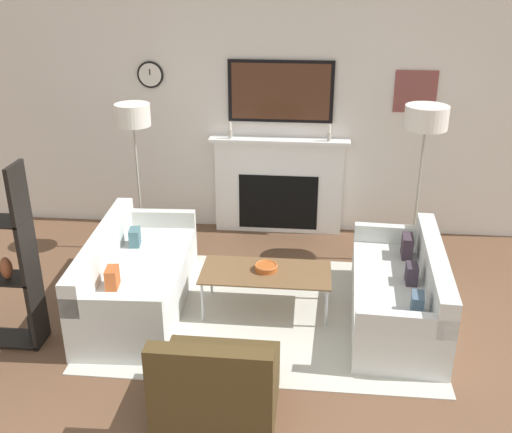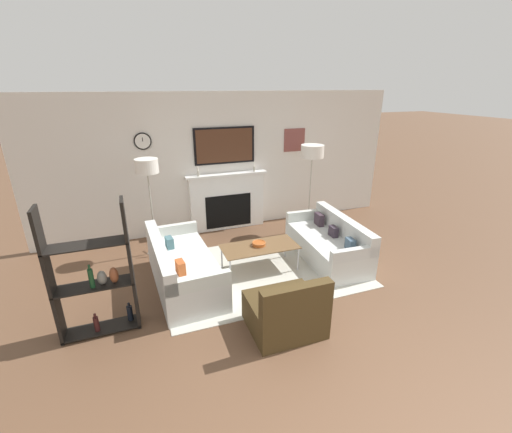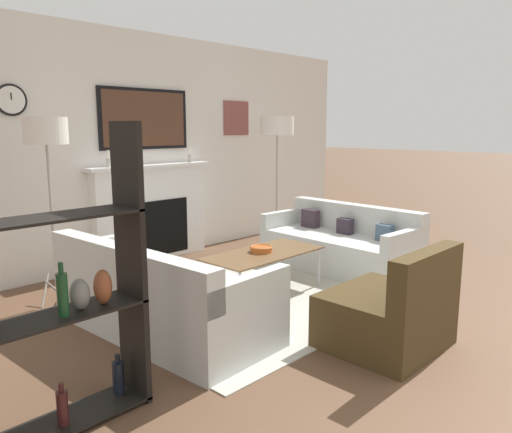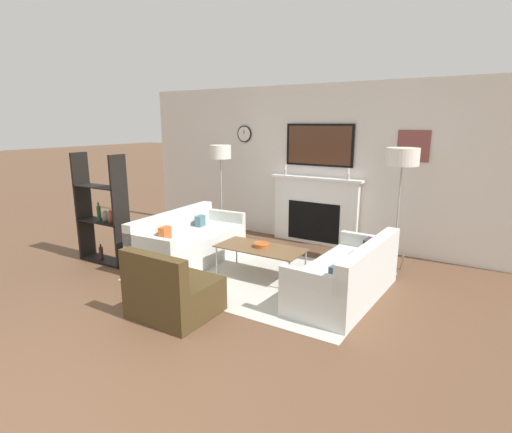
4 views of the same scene
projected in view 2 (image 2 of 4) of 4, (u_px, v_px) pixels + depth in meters
The scene contains 10 objects.
fireplace_wall at pixel (225, 169), 6.83m from camera, with size 7.29×0.28×2.70m.
area_rug at pixel (260, 270), 5.53m from camera, with size 3.10×2.19×0.01m.
couch_left at pixel (182, 269), 5.03m from camera, with size 0.92×1.91×0.75m.
couch_right at pixel (328, 244), 5.83m from camera, with size 0.86×1.80×0.72m.
armchair at pixel (286, 312), 4.10m from camera, with size 0.85×0.76×0.78m.
coffee_table at pixel (260, 248), 5.42m from camera, with size 1.21×0.57×0.42m.
decorative_bowl at pixel (259, 243), 5.43m from camera, with size 0.22×0.22×0.06m.
floor_lamp_left at pixel (147, 168), 5.55m from camera, with size 0.37×0.37×1.70m.
floor_lamp_right at pixel (312, 153), 6.51m from camera, with size 0.44×0.44×1.75m.
shelf_unit at pixel (95, 277), 3.92m from camera, with size 0.89×0.28×1.64m.
Camera 2 is at (-1.74, -1.46, 2.81)m, focal length 24.00 mm.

